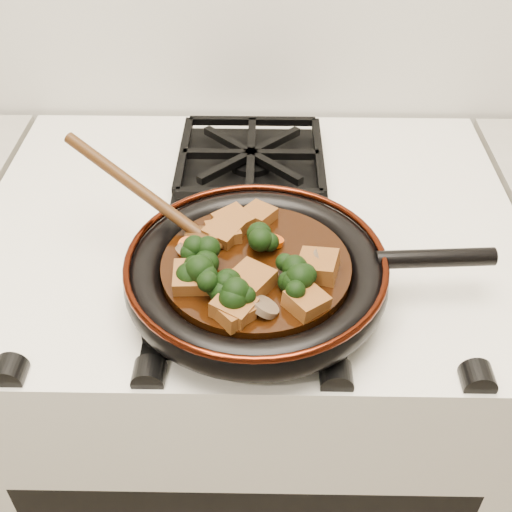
{
  "coord_description": "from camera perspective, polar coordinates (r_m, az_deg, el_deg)",
  "views": [
    {
      "loc": [
        0.02,
        0.97,
        1.45
      ],
      "look_at": [
        0.01,
        1.53,
        0.97
      ],
      "focal_mm": 45.0,
      "sensor_mm": 36.0,
      "label": 1
    }
  ],
  "objects": [
    {
      "name": "stove",
      "position": [
        1.23,
        -0.48,
        -13.75
      ],
      "size": [
        0.76,
        0.6,
        0.9
      ],
      "primitive_type": "cube",
      "color": "white",
      "rests_on": "ground"
    },
    {
      "name": "burner_grate_front",
      "position": [
        0.78,
        -0.9,
        -2.24
      ],
      "size": [
        0.23,
        0.23,
        0.03
      ],
      "primitive_type": null,
      "color": "black",
      "rests_on": "stove"
    },
    {
      "name": "burner_grate_back",
      "position": [
        1.01,
        -0.44,
        8.64
      ],
      "size": [
        0.23,
        0.23,
        0.03
      ],
      "primitive_type": null,
      "color": "black",
      "rests_on": "stove"
    },
    {
      "name": "skillet",
      "position": [
        0.75,
        0.18,
        -1.5
      ],
      "size": [
        0.43,
        0.31,
        0.05
      ],
      "rotation": [
        0.0,
        0.0,
        0.06
      ],
      "color": "black",
      "rests_on": "burner_grate_front"
    },
    {
      "name": "braising_sauce",
      "position": [
        0.75,
        -0.0,
        -1.22
      ],
      "size": [
        0.22,
        0.22,
        0.02
      ],
      "primitive_type": "cylinder",
      "color": "black",
      "rests_on": "skillet"
    },
    {
      "name": "tofu_cube_0",
      "position": [
        0.67,
        -1.88,
        -5.18
      ],
      "size": [
        0.05,
        0.05,
        0.02
      ],
      "primitive_type": "cube",
      "rotation": [
        -0.01,
        0.09,
        0.71
      ],
      "color": "brown",
      "rests_on": "braising_sauce"
    },
    {
      "name": "tofu_cube_1",
      "position": [
        0.71,
        -5.74,
        -2.02
      ],
      "size": [
        0.04,
        0.05,
        0.03
      ],
      "primitive_type": "cube",
      "rotation": [
        -0.0,
        -0.1,
        1.61
      ],
      "color": "brown",
      "rests_on": "braising_sauce"
    },
    {
      "name": "tofu_cube_2",
      "position": [
        0.73,
        5.53,
        -0.95
      ],
      "size": [
        0.05,
        0.05,
        0.03
      ],
      "primitive_type": "cube",
      "rotation": [
        0.04,
        0.12,
        2.9
      ],
      "color": "brown",
      "rests_on": "braising_sauce"
    },
    {
      "name": "tofu_cube_3",
      "position": [
        0.79,
        -2.06,
        3.0
      ],
      "size": [
        0.05,
        0.06,
        0.03
      ],
      "primitive_type": "cube",
      "rotation": [
        -0.05,
        -0.07,
        2.23
      ],
      "color": "brown",
      "rests_on": "braising_sauce"
    },
    {
      "name": "tofu_cube_4",
      "position": [
        0.69,
        4.49,
        -4.09
      ],
      "size": [
        0.06,
        0.05,
        0.03
      ],
      "primitive_type": "cube",
      "rotation": [
        0.04,
        0.09,
        0.69
      ],
      "color": "brown",
      "rests_on": "braising_sauce"
    },
    {
      "name": "tofu_cube_5",
      "position": [
        0.7,
        -0.44,
        -2.31
      ],
      "size": [
        0.06,
        0.06,
        0.02
      ],
      "primitive_type": "cube",
      "rotation": [
        -0.01,
        0.0,
        0.97
      ],
      "color": "brown",
      "rests_on": "braising_sauce"
    },
    {
      "name": "tofu_cube_6",
      "position": [
        0.77,
        -2.91,
        2.04
      ],
      "size": [
        0.05,
        0.05,
        0.02
      ],
      "primitive_type": "cube",
      "rotation": [
        -0.03,
        -0.04,
        1.86
      ],
      "color": "brown",
      "rests_on": "braising_sauce"
    },
    {
      "name": "tofu_cube_7",
      "position": [
        0.8,
        0.24,
        3.6
      ],
      "size": [
        0.05,
        0.05,
        0.02
      ],
      "primitive_type": "cube",
      "rotation": [
        -0.01,
        0.04,
        0.94
      ],
      "color": "brown",
      "rests_on": "braising_sauce"
    },
    {
      "name": "tofu_cube_8",
      "position": [
        0.68,
        -1.98,
        -4.68
      ],
      "size": [
        0.05,
        0.05,
        0.03
      ],
      "primitive_type": "cube",
      "rotation": [
        0.01,
        -0.06,
        2.62
      ],
      "color": "brown",
      "rests_on": "braising_sauce"
    },
    {
      "name": "tofu_cube_9",
      "position": [
        0.77,
        -2.86,
        2.1
      ],
      "size": [
        0.05,
        0.06,
        0.03
      ],
      "primitive_type": "cube",
      "rotation": [
        -0.09,
        -0.04,
        2.57
      ],
      "color": "brown",
      "rests_on": "braising_sauce"
    },
    {
      "name": "broccoli_floret_0",
      "position": [
        0.7,
        -5.06,
        -2.24
      ],
      "size": [
        0.08,
        0.08,
        0.06
      ],
      "primitive_type": null,
      "rotation": [
        0.07,
        -0.06,
        0.37
      ],
      "color": "black",
      "rests_on": "braising_sauce"
    },
    {
      "name": "broccoli_floret_1",
      "position": [
        0.75,
        1.32,
        1.47
      ],
      "size": [
        0.09,
        0.09,
        0.07
      ],
      "primitive_type": null,
      "rotation": [
        0.24,
        -0.1,
        1.09
      ],
      "color": "black",
      "rests_on": "braising_sauce"
    },
    {
      "name": "broccoli_floret_2",
      "position": [
        0.67,
        -1.22,
        -4.63
      ],
      "size": [
        0.07,
        0.08,
        0.07
      ],
      "primitive_type": null,
      "rotation": [
        0.12,
        0.15,
        1.79
      ],
      "color": "black",
      "rests_on": "braising_sauce"
    },
    {
      "name": "broccoli_floret_3",
      "position": [
        0.69,
        3.77,
        -2.85
      ],
      "size": [
        0.07,
        0.07,
        0.07
      ],
      "primitive_type": null,
      "rotation": [
        -0.14,
        0.21,
        3.1
      ],
      "color": "black",
      "rests_on": "braising_sauce"
    },
    {
      "name": "broccoli_floret_4",
      "position": [
        0.71,
        3.29,
        -1.5
      ],
      "size": [
        0.07,
        0.07,
        0.08
      ],
      "primitive_type": null,
      "rotation": [
        -0.19,
        -0.25,
        0.07
      ],
      "color": "black",
      "rests_on": "braising_sauce"
    },
    {
      "name": "broccoli_floret_5",
      "position": [
        0.73,
        -5.02,
        -0.56
      ],
      "size": [
        0.07,
        0.08,
        0.07
      ],
      "primitive_type": null,
      "rotation": [
        -0.24,
        -0.0,
        3.01
      ],
      "color": "black",
      "rests_on": "braising_sauce"
    },
    {
      "name": "broccoli_floret_6",
      "position": [
        0.69,
        -2.91,
        -3.25
      ],
      "size": [
        0.08,
        0.08,
        0.06
      ],
      "primitive_type": null,
      "rotation": [
        -0.08,
        0.03,
        2.1
      ],
      "color": "black",
      "rests_on": "braising_sauce"
    },
    {
      "name": "carrot_coin_0",
      "position": [
        0.68,
        -1.72,
        -4.41
      ],
      "size": [
        0.03,
        0.03,
        0.02
      ],
      "primitive_type": "cylinder",
      "rotation": [
        0.16,
        -0.3,
        0.0
      ],
      "color": "#C14005",
      "rests_on": "braising_sauce"
    },
    {
      "name": "carrot_coin_1",
      "position": [
        0.7,
        -1.9,
        -3.29
      ],
      "size": [
        0.03,
        0.03,
        0.02
      ],
      "primitive_type": "cylinder",
      "rotation": [
        0.16,
        0.2,
        0.0
      ],
      "color": "#C14005",
      "rests_on": "braising_sauce"
    },
    {
      "name": "carrot_coin_2",
      "position": [
        0.72,
        5.12,
        -1.58
      ],
      "size": [
        0.03,
        0.03,
        0.02
      ],
      "primitive_type": "cylinder",
      "rotation": [
        -0.18,
        -0.3,
        0.0
      ],
      "color": "#C14005",
      "rests_on": "braising_sauce"
    },
    {
      "name": "carrot_coin_3",
      "position": [
        0.71,
        -1.63,
        -2.1
      ],
      "size": [
        0.03,
        0.03,
        0.02
      ],
      "primitive_type": "cylinder",
      "rotation": [
        0.33,
        0.32,
        0.0
      ],
      "color": "#C14005",
      "rests_on": "braising_sauce"
    },
    {
      "name": "carrot_coin_4",
      "position": [
        0.77,
        1.42,
        1.38
      ],
      "size": [
        0.03,
        0.03,
        0.02
      ],
      "primitive_type": "cylinder",
      "rotation": [
        -0.25,
        0.2,
        0.0
      ],
      "color": "#C14005",
      "rests_on": "braising_sauce"
    },
    {
      "name": "carrot_coin_5",
      "position": [
        0.76,
        -5.92,
        0.71
      ],
      "size": [
        0.03,
        0.03,
        0.02
      ],
      "primitive_type": "cylinder",
      "rotation": [
        0.31,
        0.26,
        0.0
      ],
      "color": "#C14005",
      "rests_on": "braising_sauce"
    },
    {
      "name": "mushroom_slice_0",
      "position": [
        0.68,
        0.73,
        -4.54
      ],
      "size": [
        0.04,
        0.04,
        0.02
      ],
      "primitive_type": "cylinder",
      "rotation": [
        0.54,
        0.0,
        2.02
      ],
      "color": "brown",
      "rests_on": "braising_sauce"
    },
    {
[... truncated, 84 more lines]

